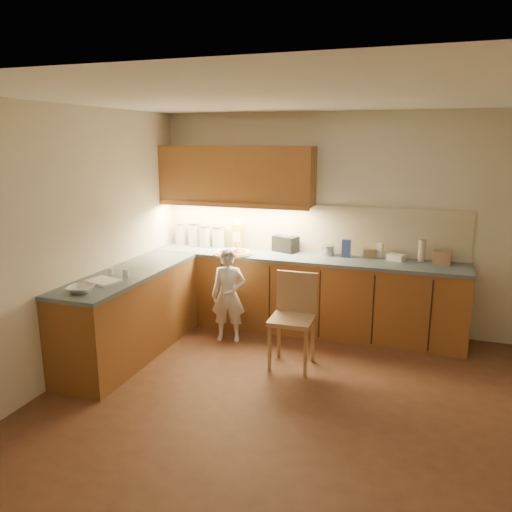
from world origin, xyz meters
name	(u,v)px	position (x,y,z in m)	size (l,w,h in m)	color
room	(301,214)	(0.00, 0.00, 1.68)	(4.54, 4.50, 2.62)	#522E1C
l_counter	(247,299)	(-0.92, 1.25, 0.46)	(3.77, 2.62, 0.92)	brown
backsplash	(309,228)	(-0.38, 1.99, 1.21)	(3.75, 0.02, 0.58)	beige
upper_cabinets	(236,175)	(-1.27, 1.82, 1.85)	(1.95, 0.36, 0.73)	brown
pizza_on_board	(233,253)	(-1.20, 1.51, 0.94)	(0.47, 0.47, 0.19)	tan
child	(229,295)	(-1.10, 1.10, 0.54)	(0.39, 0.26, 1.08)	silver
wooden_chair	(294,313)	(-0.23, 0.72, 0.55)	(0.44, 0.44, 0.96)	tan
mixing_bowl	(81,289)	(-1.95, -0.37, 0.95)	(0.24, 0.24, 0.06)	white
canister_a	(181,234)	(-2.08, 1.86, 1.06)	(0.14, 0.14, 0.28)	beige
canister_b	(195,234)	(-1.87, 1.84, 1.07)	(0.17, 0.17, 0.31)	silver
canister_c	(205,236)	(-1.71, 1.82, 1.06)	(0.15, 0.15, 0.28)	beige
canister_d	(218,236)	(-1.54, 1.87, 1.06)	(0.17, 0.17, 0.27)	silver
oil_jug	(238,235)	(-1.27, 1.87, 1.09)	(0.14, 0.11, 0.36)	gold
toaster	(286,244)	(-0.64, 1.87, 1.02)	(0.35, 0.28, 0.20)	black
steel_pot	(328,250)	(-0.10, 1.84, 0.98)	(0.16, 0.16, 0.12)	#A6A6AB
blue_box	(346,248)	(0.11, 1.83, 1.02)	(0.10, 0.07, 0.21)	navy
card_box_a	(370,253)	(0.38, 1.88, 0.97)	(0.15, 0.11, 0.11)	tan
white_bottle	(380,251)	(0.50, 1.90, 1.01)	(0.06, 0.06, 0.18)	white
flat_pack	(396,257)	(0.68, 1.83, 0.96)	(0.18, 0.13, 0.07)	white
tall_jar	(422,250)	(0.96, 1.87, 1.05)	(0.08, 0.08, 0.25)	beige
card_box_b	(442,258)	(1.18, 1.83, 0.99)	(0.19, 0.15, 0.15)	#A47858
dough_cloth	(103,281)	(-1.96, -0.02, 0.93)	(0.31, 0.24, 0.02)	white
spice_jar_a	(110,271)	(-2.05, 0.23, 0.96)	(0.06, 0.06, 0.08)	white
spice_jar_b	(126,273)	(-1.86, 0.22, 0.96)	(0.06, 0.06, 0.08)	white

